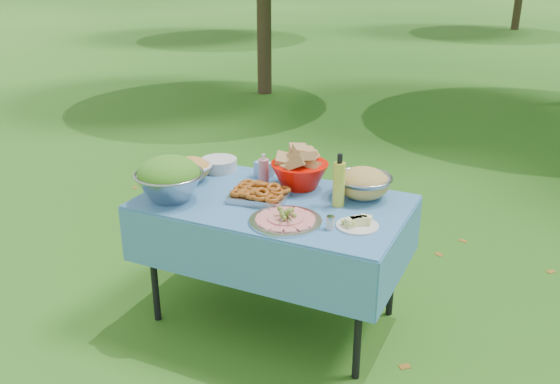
# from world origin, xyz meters

# --- Properties ---
(ground) EXTENTS (80.00, 80.00, 0.00)m
(ground) POSITION_xyz_m (0.00, 0.00, 0.00)
(ground) COLOR #103B0A
(ground) RESTS_ON ground
(picnic_table) EXTENTS (1.46, 0.86, 0.76)m
(picnic_table) POSITION_xyz_m (0.00, 0.00, 0.38)
(picnic_table) COLOR #72BBDA
(picnic_table) RESTS_ON ground
(salad_bowl) EXTENTS (0.46, 0.46, 0.25)m
(salad_bowl) POSITION_xyz_m (-0.53, -0.23, 0.89)
(salad_bowl) COLOR #9B9DA4
(salad_bowl) RESTS_ON picnic_table
(pasta_bowl_white) EXTENTS (0.30, 0.30, 0.14)m
(pasta_bowl_white) POSITION_xyz_m (-0.59, 0.08, 0.83)
(pasta_bowl_white) COLOR silver
(pasta_bowl_white) RESTS_ON picnic_table
(plate_stack) EXTENTS (0.28, 0.28, 0.07)m
(plate_stack) POSITION_xyz_m (-0.53, 0.31, 0.80)
(plate_stack) COLOR silver
(plate_stack) RESTS_ON picnic_table
(wipes_box) EXTENTS (0.12, 0.10, 0.09)m
(wipes_box) POSITION_xyz_m (-0.22, 0.31, 0.81)
(wipes_box) COLOR #81ACD3
(wipes_box) RESTS_ON picnic_table
(sanitizer_bottle) EXTENTS (0.08, 0.08, 0.18)m
(sanitizer_bottle) POSITION_xyz_m (-0.18, 0.23, 0.85)
(sanitizer_bottle) COLOR #CA7781
(sanitizer_bottle) RESTS_ON picnic_table
(bread_bowl) EXTENTS (0.36, 0.36, 0.22)m
(bread_bowl) POSITION_xyz_m (0.05, 0.25, 0.87)
(bread_bowl) COLOR red
(bread_bowl) RESTS_ON picnic_table
(pasta_bowl_steel) EXTENTS (0.37, 0.37, 0.17)m
(pasta_bowl_steel) POSITION_xyz_m (0.43, 0.26, 0.85)
(pasta_bowl_steel) COLOR #9B9DA4
(pasta_bowl_steel) RESTS_ON picnic_table
(fried_tray) EXTENTS (0.34, 0.26, 0.07)m
(fried_tray) POSITION_xyz_m (-0.08, -0.03, 0.80)
(fried_tray) COLOR #ADADB1
(fried_tray) RESTS_ON picnic_table
(charcuterie_platter) EXTENTS (0.47, 0.47, 0.09)m
(charcuterie_platter) POSITION_xyz_m (0.18, -0.23, 0.80)
(charcuterie_platter) COLOR silver
(charcuterie_platter) RESTS_ON picnic_table
(oil_bottle) EXTENTS (0.08, 0.08, 0.30)m
(oil_bottle) POSITION_xyz_m (0.35, 0.09, 0.91)
(oil_bottle) COLOR gold
(oil_bottle) RESTS_ON picnic_table
(cheese_plate) EXTENTS (0.27, 0.27, 0.06)m
(cheese_plate) POSITION_xyz_m (0.53, -0.13, 0.79)
(cheese_plate) COLOR silver
(cheese_plate) RESTS_ON picnic_table
(shaker) EXTENTS (0.05, 0.05, 0.07)m
(shaker) POSITION_xyz_m (0.41, -0.21, 0.80)
(shaker) COLOR silver
(shaker) RESTS_ON picnic_table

